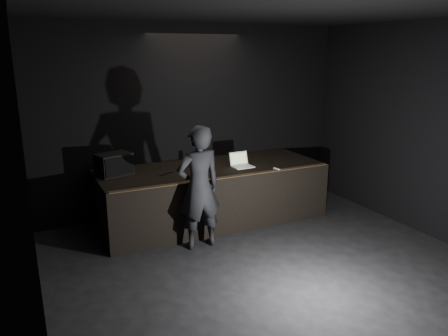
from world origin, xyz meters
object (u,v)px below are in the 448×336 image
beer_can (206,166)px  stage_monitor (114,164)px  laptop (241,163)px  stage_riser (212,194)px  person (199,188)px

beer_can → stage_monitor: bearing=164.1°
laptop → beer_can: laptop is taller
stage_riser → laptop: laptop is taller
stage_riser → person: size_ratio=2.06×
stage_monitor → beer_can: bearing=-32.4°
stage_monitor → laptop: bearing=-27.6°
person → laptop: bearing=-148.5°
laptop → person: person is taller
stage_monitor → person: (1.03, -1.19, -0.21)m
stage_riser → person: (-0.64, -0.95, 0.47)m
laptop → beer_can: bearing=177.7°
stage_monitor → beer_can: stage_monitor is taller
laptop → beer_can: size_ratio=2.38×
stage_monitor → beer_can: size_ratio=4.05×
laptop → person: (-1.13, -0.76, -0.09)m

